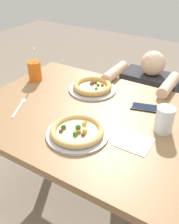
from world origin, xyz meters
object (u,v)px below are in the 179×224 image
at_px(pizza_far, 93,87).
at_px(cell_phone, 144,107).
at_px(drink_cup_colored, 35,71).
at_px(diner_seated, 145,112).
at_px(water_cup_clear, 164,119).
at_px(pizza_near, 77,131).
at_px(fork, 20,107).

xyz_separation_m(pizza_far, cell_phone, (0.36, -0.03, -0.02)).
height_order(drink_cup_colored, diner_seated, drink_cup_colored).
relative_size(drink_cup_colored, water_cup_clear, 1.74).
distance_m(drink_cup_colored, diner_seated, 0.93).
distance_m(water_cup_clear, diner_seated, 0.84).
distance_m(drink_cup_colored, water_cup_clear, 0.92).
bearing_deg(pizza_far, cell_phone, -5.25).
xyz_separation_m(pizza_near, pizza_far, (-0.17, 0.43, 0.00)).
xyz_separation_m(pizza_near, diner_seated, (0.05, 0.90, -0.38)).
xyz_separation_m(water_cup_clear, diner_seated, (-0.29, 0.66, -0.42)).
xyz_separation_m(water_cup_clear, cell_phone, (-0.15, 0.15, -0.06)).
distance_m(pizza_near, fork, 0.42).
distance_m(fork, diner_seated, 1.04).
bearing_deg(pizza_far, diner_seated, 65.36).
bearing_deg(diner_seated, pizza_near, -92.86).
distance_m(water_cup_clear, cell_phone, 0.22).
bearing_deg(diner_seated, drink_cup_colored, -138.59).
bearing_deg(cell_phone, pizza_near, -115.06).
relative_size(drink_cup_colored, cell_phone, 1.39).
bearing_deg(fork, diner_seated, 61.80).
bearing_deg(cell_phone, drink_cup_colored, -176.86).
xyz_separation_m(pizza_far, drink_cup_colored, (-0.40, -0.07, 0.04)).
xyz_separation_m(pizza_near, water_cup_clear, (0.34, 0.24, 0.05)).
distance_m(pizza_far, water_cup_clear, 0.54).
distance_m(pizza_near, drink_cup_colored, 0.68).
bearing_deg(pizza_near, pizza_far, 111.89).
bearing_deg(water_cup_clear, drink_cup_colored, 172.99).
relative_size(drink_cup_colored, diner_seated, 0.25).
xyz_separation_m(water_cup_clear, fork, (-0.75, -0.20, -0.06)).
bearing_deg(drink_cup_colored, fork, -63.11).
xyz_separation_m(pizza_near, drink_cup_colored, (-0.58, 0.35, 0.05)).
relative_size(water_cup_clear, fork, 0.68).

